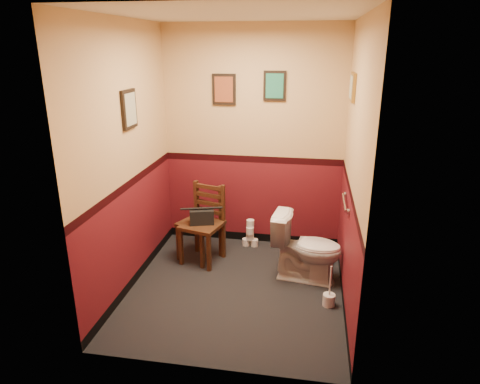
# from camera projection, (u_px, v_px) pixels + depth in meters

# --- Properties ---
(floor) EXTENTS (2.20, 2.40, 0.00)m
(floor) POSITION_uv_depth(u_px,v_px,m) (236.00, 289.00, 4.53)
(floor) COLOR black
(floor) RESTS_ON ground
(ceiling) EXTENTS (2.20, 2.40, 0.00)m
(ceiling) POSITION_uv_depth(u_px,v_px,m) (235.00, 14.00, 3.66)
(ceiling) COLOR silver
(ceiling) RESTS_ON ground
(wall_back) EXTENTS (2.20, 0.00, 2.70)m
(wall_back) POSITION_uv_depth(u_px,v_px,m) (253.00, 140.00, 5.21)
(wall_back) COLOR maroon
(wall_back) RESTS_ON ground
(wall_front) EXTENTS (2.20, 0.00, 2.70)m
(wall_front) POSITION_uv_depth(u_px,v_px,m) (205.00, 211.00, 2.98)
(wall_front) COLOR maroon
(wall_front) RESTS_ON ground
(wall_left) EXTENTS (0.00, 2.40, 2.70)m
(wall_left) POSITION_uv_depth(u_px,v_px,m) (127.00, 161.00, 4.27)
(wall_left) COLOR maroon
(wall_left) RESTS_ON ground
(wall_right) EXTENTS (0.00, 2.40, 2.70)m
(wall_right) POSITION_uv_depth(u_px,v_px,m) (353.00, 171.00, 3.92)
(wall_right) COLOR maroon
(wall_right) RESTS_ON ground
(grab_bar) EXTENTS (0.05, 0.56, 0.06)m
(grab_bar) POSITION_uv_depth(u_px,v_px,m) (345.00, 202.00, 4.29)
(grab_bar) COLOR silver
(grab_bar) RESTS_ON wall_right
(framed_print_back_a) EXTENTS (0.28, 0.04, 0.36)m
(framed_print_back_a) POSITION_uv_depth(u_px,v_px,m) (224.00, 89.00, 5.05)
(framed_print_back_a) COLOR black
(framed_print_back_a) RESTS_ON wall_back
(framed_print_back_b) EXTENTS (0.26, 0.04, 0.34)m
(framed_print_back_b) POSITION_uv_depth(u_px,v_px,m) (275.00, 86.00, 4.94)
(framed_print_back_b) COLOR black
(framed_print_back_b) RESTS_ON wall_back
(framed_print_left) EXTENTS (0.04, 0.30, 0.38)m
(framed_print_left) POSITION_uv_depth(u_px,v_px,m) (129.00, 109.00, 4.20)
(framed_print_left) COLOR black
(framed_print_left) RESTS_ON wall_left
(framed_print_right) EXTENTS (0.04, 0.34, 0.28)m
(framed_print_right) POSITION_uv_depth(u_px,v_px,m) (353.00, 87.00, 4.26)
(framed_print_right) COLOR olive
(framed_print_right) RESTS_ON wall_right
(toilet) EXTENTS (0.80, 0.52, 0.74)m
(toilet) POSITION_uv_depth(u_px,v_px,m) (307.00, 248.00, 4.62)
(toilet) COLOR white
(toilet) RESTS_ON floor
(toilet_brush) EXTENTS (0.12, 0.12, 0.44)m
(toilet_brush) POSITION_uv_depth(u_px,v_px,m) (329.00, 299.00, 4.22)
(toilet_brush) COLOR silver
(toilet_brush) RESTS_ON floor
(chair_left) EXTENTS (0.56, 0.56, 0.90)m
(chair_left) POSITION_uv_depth(u_px,v_px,m) (202.00, 222.00, 5.08)
(chair_left) COLOR #512C18
(chair_left) RESTS_ON floor
(chair_right) EXTENTS (0.53, 0.53, 0.92)m
(chair_right) POSITION_uv_depth(u_px,v_px,m) (204.00, 224.00, 5.01)
(chair_right) COLOR #512C18
(chair_right) RESTS_ON floor
(handbag) EXTENTS (0.30, 0.21, 0.20)m
(handbag) POSITION_uv_depth(u_px,v_px,m) (202.00, 217.00, 4.94)
(handbag) COLOR black
(handbag) RESTS_ON chair_right
(tp_stack) EXTENTS (0.20, 0.12, 0.35)m
(tp_stack) POSITION_uv_depth(u_px,v_px,m) (250.00, 235.00, 5.46)
(tp_stack) COLOR silver
(tp_stack) RESTS_ON floor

